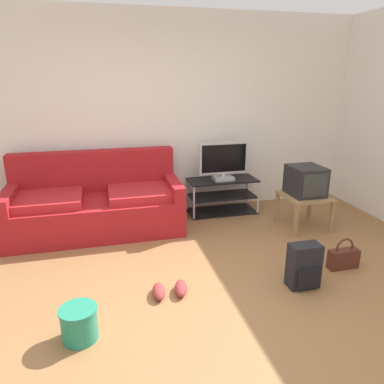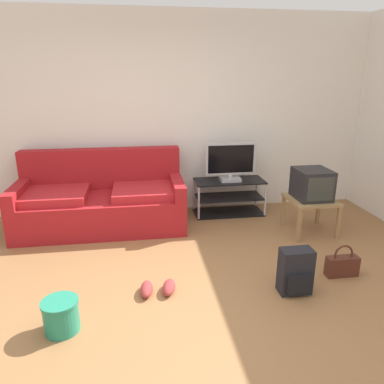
{
  "view_description": "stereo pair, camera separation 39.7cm",
  "coord_description": "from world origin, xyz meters",
  "px_view_note": "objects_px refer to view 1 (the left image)",
  "views": [
    {
      "loc": [
        -0.63,
        -2.55,
        1.88
      ],
      "look_at": [
        0.35,
        1.27,
        0.61
      ],
      "focal_mm": 34.04,
      "sensor_mm": 36.0,
      "label": 1
    },
    {
      "loc": [
        -0.24,
        -2.63,
        1.88
      ],
      "look_at": [
        0.35,
        1.27,
        0.61
      ],
      "focal_mm": 34.04,
      "sensor_mm": 36.0,
      "label": 2
    }
  ],
  "objects_px": {
    "side_table": "(305,200)",
    "sneakers_pair": "(170,290)",
    "tv_stand": "(222,196)",
    "backpack": "(304,266)",
    "cleaning_bucket": "(79,323)",
    "crt_tv": "(306,181)",
    "flat_tv": "(223,161)",
    "couch": "(96,204)",
    "handbag": "(343,258)"
  },
  "relations": [
    {
      "from": "cleaning_bucket",
      "to": "sneakers_pair",
      "type": "xyz_separation_m",
      "value": [
        0.76,
        0.4,
        -0.09
      ]
    },
    {
      "from": "tv_stand",
      "to": "couch",
      "type": "bearing_deg",
      "value": -173.75
    },
    {
      "from": "side_table",
      "to": "sneakers_pair",
      "type": "xyz_separation_m",
      "value": [
        -1.95,
        -1.06,
        -0.33
      ]
    },
    {
      "from": "sneakers_pair",
      "to": "handbag",
      "type": "bearing_deg",
      "value": 0.92
    },
    {
      "from": "couch",
      "to": "side_table",
      "type": "height_order",
      "value": "couch"
    },
    {
      "from": "side_table",
      "to": "crt_tv",
      "type": "xyz_separation_m",
      "value": [
        -0.0,
        0.02,
        0.25
      ]
    },
    {
      "from": "tv_stand",
      "to": "flat_tv",
      "type": "distance_m",
      "value": 0.5
    },
    {
      "from": "flat_tv",
      "to": "crt_tv",
      "type": "height_order",
      "value": "flat_tv"
    },
    {
      "from": "couch",
      "to": "flat_tv",
      "type": "distance_m",
      "value": 1.78
    },
    {
      "from": "crt_tv",
      "to": "handbag",
      "type": "xyz_separation_m",
      "value": [
        -0.15,
        -1.05,
        -0.51
      ]
    },
    {
      "from": "couch",
      "to": "side_table",
      "type": "relative_size",
      "value": 3.76
    },
    {
      "from": "flat_tv",
      "to": "cleaning_bucket",
      "type": "xyz_separation_m",
      "value": [
        -1.88,
        -2.23,
        -0.61
      ]
    },
    {
      "from": "tv_stand",
      "to": "crt_tv",
      "type": "bearing_deg",
      "value": -43.13
    },
    {
      "from": "tv_stand",
      "to": "side_table",
      "type": "relative_size",
      "value": 1.75
    },
    {
      "from": "flat_tv",
      "to": "sneakers_pair",
      "type": "xyz_separation_m",
      "value": [
        -1.12,
        -1.83,
        -0.7
      ]
    },
    {
      "from": "sneakers_pair",
      "to": "tv_stand",
      "type": "bearing_deg",
      "value": 58.88
    },
    {
      "from": "flat_tv",
      "to": "crt_tv",
      "type": "bearing_deg",
      "value": -42.29
    },
    {
      "from": "sneakers_pair",
      "to": "flat_tv",
      "type": "bearing_deg",
      "value": 58.57
    },
    {
      "from": "flat_tv",
      "to": "crt_tv",
      "type": "distance_m",
      "value": 1.12
    },
    {
      "from": "crt_tv",
      "to": "handbag",
      "type": "height_order",
      "value": "crt_tv"
    },
    {
      "from": "flat_tv",
      "to": "cleaning_bucket",
      "type": "height_order",
      "value": "flat_tv"
    },
    {
      "from": "tv_stand",
      "to": "handbag",
      "type": "height_order",
      "value": "tv_stand"
    },
    {
      "from": "tv_stand",
      "to": "cleaning_bucket",
      "type": "height_order",
      "value": "tv_stand"
    },
    {
      "from": "backpack",
      "to": "sneakers_pair",
      "type": "relative_size",
      "value": 1.2
    },
    {
      "from": "couch",
      "to": "tv_stand",
      "type": "distance_m",
      "value": 1.74
    },
    {
      "from": "couch",
      "to": "sneakers_pair",
      "type": "relative_size",
      "value": 5.89
    },
    {
      "from": "tv_stand",
      "to": "side_table",
      "type": "height_order",
      "value": "tv_stand"
    },
    {
      "from": "couch",
      "to": "backpack",
      "type": "height_order",
      "value": "couch"
    },
    {
      "from": "backpack",
      "to": "tv_stand",
      "type": "bearing_deg",
      "value": 82.21
    },
    {
      "from": "couch",
      "to": "crt_tv",
      "type": "distance_m",
      "value": 2.64
    },
    {
      "from": "crt_tv",
      "to": "flat_tv",
      "type": "bearing_deg",
      "value": 137.71
    },
    {
      "from": "cleaning_bucket",
      "to": "backpack",
      "type": "bearing_deg",
      "value": 6.64
    },
    {
      "from": "flat_tv",
      "to": "cleaning_bucket",
      "type": "bearing_deg",
      "value": -130.04
    },
    {
      "from": "backpack",
      "to": "cleaning_bucket",
      "type": "height_order",
      "value": "backpack"
    },
    {
      "from": "tv_stand",
      "to": "side_table",
      "type": "distance_m",
      "value": 1.15
    },
    {
      "from": "flat_tv",
      "to": "backpack",
      "type": "bearing_deg",
      "value": -87.02
    },
    {
      "from": "crt_tv",
      "to": "cleaning_bucket",
      "type": "relative_size",
      "value": 1.56
    },
    {
      "from": "tv_stand",
      "to": "handbag",
      "type": "relative_size",
      "value": 2.95
    },
    {
      "from": "side_table",
      "to": "handbag",
      "type": "relative_size",
      "value": 1.68
    },
    {
      "from": "flat_tv",
      "to": "side_table",
      "type": "height_order",
      "value": "flat_tv"
    },
    {
      "from": "side_table",
      "to": "backpack",
      "type": "distance_m",
      "value": 1.44
    },
    {
      "from": "backpack",
      "to": "cleaning_bucket",
      "type": "relative_size",
      "value": 1.5
    },
    {
      "from": "tv_stand",
      "to": "flat_tv",
      "type": "xyz_separation_m",
      "value": [
        0.0,
        -0.02,
        0.5
      ]
    },
    {
      "from": "sneakers_pair",
      "to": "crt_tv",
      "type": "bearing_deg",
      "value": 28.99
    },
    {
      "from": "side_table",
      "to": "handbag",
      "type": "distance_m",
      "value": 1.08
    },
    {
      "from": "crt_tv",
      "to": "sneakers_pair",
      "type": "relative_size",
      "value": 1.24
    },
    {
      "from": "flat_tv",
      "to": "handbag",
      "type": "height_order",
      "value": "flat_tv"
    },
    {
      "from": "couch",
      "to": "tv_stand",
      "type": "height_order",
      "value": "couch"
    },
    {
      "from": "couch",
      "to": "crt_tv",
      "type": "height_order",
      "value": "couch"
    },
    {
      "from": "crt_tv",
      "to": "backpack",
      "type": "distance_m",
      "value": 1.5
    }
  ]
}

